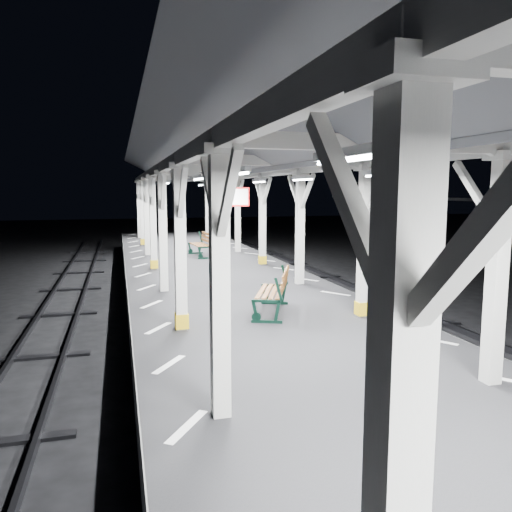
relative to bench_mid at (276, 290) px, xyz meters
name	(u,v)px	position (x,y,z in m)	size (l,w,h in m)	color
ground	(310,406)	(-0.23, -2.77, -1.53)	(120.00, 120.00, 0.00)	black
platform	(311,379)	(-0.23, -2.77, -1.03)	(6.00, 50.00, 1.00)	black
hazard_stripes_left	(169,364)	(-2.68, -2.77, -0.53)	(1.00, 48.00, 0.01)	silver
hazard_stripes_right	(434,340)	(2.22, -2.77, -0.53)	(1.00, 48.00, 0.01)	silver
canopy	(315,143)	(-0.23, -2.78, 3.03)	(5.40, 49.00, 4.65)	silver
bench_mid	(276,290)	(0.00, 0.00, 0.00)	(1.33, 1.95, 1.00)	black
bench_far	(203,244)	(0.00, 10.20, 0.00)	(0.85, 1.88, 0.99)	black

